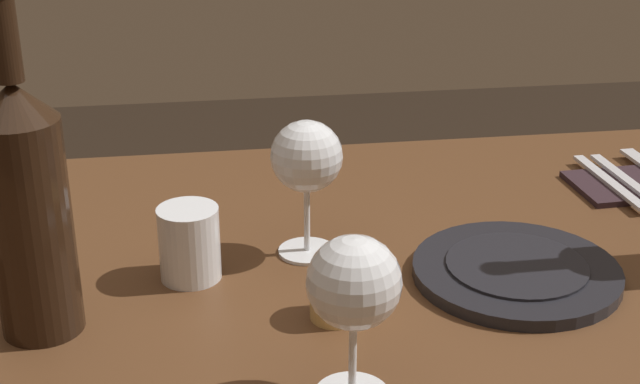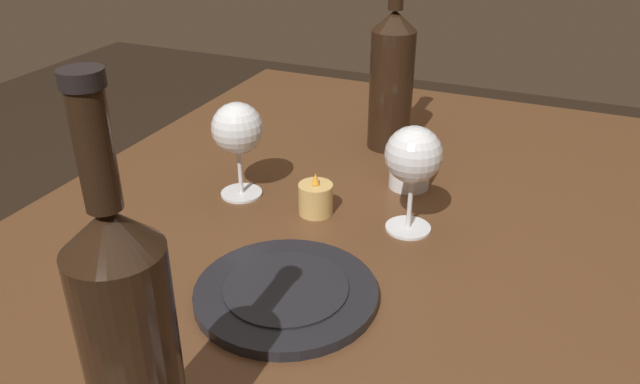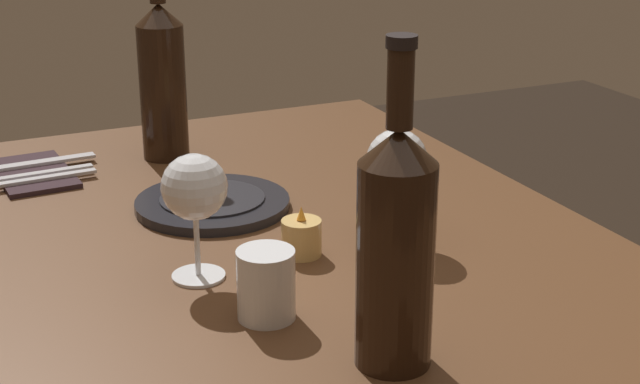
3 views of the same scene
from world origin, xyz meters
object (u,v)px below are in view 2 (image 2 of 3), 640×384
object	(u,v)px
wine_glass_left	(413,157)
wine_bottle	(392,78)
votive_candle	(316,200)
wine_bottle_second	(130,342)
water_tumbler	(410,166)
dinner_plate	(286,293)
wine_glass_right	(237,131)

from	to	relation	value
wine_glass_left	wine_bottle	size ratio (longest dim) A/B	0.47
wine_glass_left	votive_candle	bearing A→B (deg)	-86.02
wine_bottle_second	votive_candle	size ratio (longest dim) A/B	5.34
wine_glass_left	water_tumbler	world-z (taller)	wine_glass_left
dinner_plate	wine_glass_right	bearing A→B (deg)	-139.13
wine_glass_right	wine_glass_left	bearing A→B (deg)	90.55
wine_bottle	wine_bottle_second	world-z (taller)	wine_bottle_second
votive_candle	dinner_plate	world-z (taller)	votive_candle
wine_glass_right	dinner_plate	xyz separation A→B (m)	(0.21, 0.18, -0.10)
votive_candle	dinner_plate	bearing A→B (deg)	14.09
wine_bottle	dinner_plate	xyz separation A→B (m)	(0.49, 0.03, -0.12)
wine_glass_left	wine_glass_right	xyz separation A→B (m)	(0.00, -0.28, -0.00)
wine_bottle	wine_bottle_second	xyz separation A→B (m)	(0.75, 0.02, 0.00)
wine_bottle	votive_candle	size ratio (longest dim) A/B	5.07
wine_bottle	dinner_plate	distance (m)	0.51
water_tumbler	wine_bottle	bearing A→B (deg)	-150.33
wine_bottle	water_tumbler	bearing A→B (deg)	29.67
wine_bottle_second	dinner_plate	bearing A→B (deg)	178.81
wine_bottle	water_tumbler	world-z (taller)	wine_bottle
dinner_plate	wine_bottle_second	bearing A→B (deg)	-1.19
wine_bottle	wine_glass_right	bearing A→B (deg)	-29.04
wine_bottle_second	water_tumbler	world-z (taller)	wine_bottle_second
votive_candle	wine_bottle	bearing A→B (deg)	175.64
wine_glass_left	water_tumbler	size ratio (longest dim) A/B	1.94
wine_glass_left	water_tumbler	distance (m)	0.16
wine_bottle_second	votive_candle	bearing A→B (deg)	-174.32
wine_glass_left	wine_bottle	xyz separation A→B (m)	(-0.28, -0.12, 0.02)
wine_glass_left	wine_bottle	distance (m)	0.30
water_tumbler	votive_candle	xyz separation A→B (m)	(0.14, -0.10, -0.01)
wine_bottle_second	votive_candle	xyz separation A→B (m)	(-0.47, -0.05, -0.11)
wine_bottle_second	wine_glass_left	bearing A→B (deg)	168.63
wine_glass_left	votive_candle	world-z (taller)	wine_glass_left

